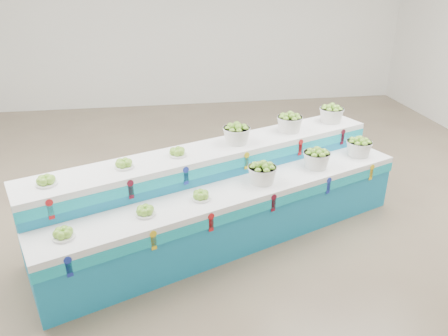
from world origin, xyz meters
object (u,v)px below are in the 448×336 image
at_px(basket_lower_left, 262,173).
at_px(basket_upper_right, 331,113).
at_px(display_stand, 224,195).
at_px(plate_upper_mid, 124,163).

xyz_separation_m(basket_lower_left, basket_upper_right, (1.23, 1.09, 0.30)).
bearing_deg(basket_upper_right, display_stand, -149.87).
relative_size(display_stand, basket_upper_right, 13.53).
bearing_deg(basket_lower_left, basket_upper_right, 41.52).
bearing_deg(plate_upper_mid, basket_lower_left, 0.45).
height_order(basket_lower_left, plate_upper_mid, plate_upper_mid).
relative_size(basket_lower_left, plate_upper_mid, 1.56).
xyz_separation_m(display_stand, basket_lower_left, (0.42, -0.13, 0.33)).
xyz_separation_m(plate_upper_mid, basket_upper_right, (2.76, 1.10, 0.07)).
distance_m(plate_upper_mid, basket_upper_right, 2.97).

